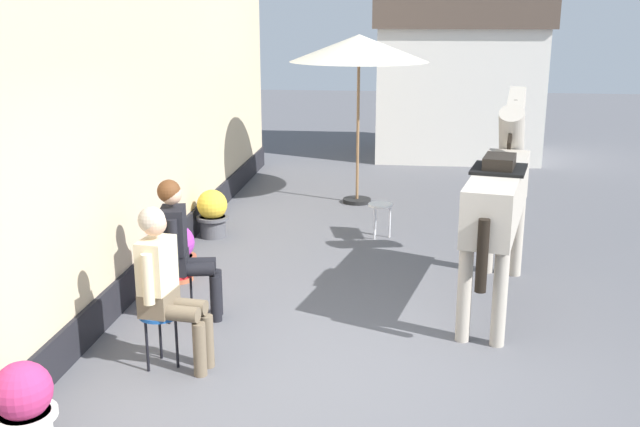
{
  "coord_description": "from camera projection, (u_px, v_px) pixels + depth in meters",
  "views": [
    {
      "loc": [
        0.38,
        -5.45,
        2.88
      ],
      "look_at": [
        -0.4,
        1.2,
        1.05
      ],
      "focal_mm": 41.18,
      "sensor_mm": 36.0,
      "label": 1
    }
  ],
  "objects": [
    {
      "name": "saddled_horse_center",
      "position": [
        500.0,
        192.0,
        7.33
      ],
      "size": [
        0.92,
        2.96,
        2.06
      ],
      "color": "#B2A899",
      "rests_on": "ground_plane"
    },
    {
      "name": "flower_planter_farthest",
      "position": [
        212.0,
        212.0,
        9.7
      ],
      "size": [
        0.43,
        0.43,
        0.64
      ],
      "color": "#4C4C51",
      "rests_on": "ground_plane"
    },
    {
      "name": "flower_planter_nearest",
      "position": [
        24.0,
        405.0,
        4.93
      ],
      "size": [
        0.43,
        0.43,
        0.64
      ],
      "color": "beige",
      "rests_on": "ground_plane"
    },
    {
      "name": "ground_plane",
      "position": [
        370.0,
        259.0,
        8.89
      ],
      "size": [
        40.0,
        40.0,
        0.0
      ],
      "primitive_type": "plane",
      "color": "#56565B"
    },
    {
      "name": "cafe_parasol",
      "position": [
        359.0,
        49.0,
        10.94
      ],
      "size": [
        2.1,
        2.1,
        2.58
      ],
      "color": "black",
      "rests_on": "ground_plane"
    },
    {
      "name": "flower_planter_inner_far",
      "position": [
        177.0,
        252.0,
        8.11
      ],
      "size": [
        0.43,
        0.43,
        0.64
      ],
      "color": "#A85638",
      "rests_on": "ground_plane"
    },
    {
      "name": "spare_stool_white",
      "position": [
        380.0,
        208.0,
        9.67
      ],
      "size": [
        0.32,
        0.32,
        0.46
      ],
      "color": "white",
      "rests_on": "ground_plane"
    },
    {
      "name": "seated_visitor_far",
      "position": [
        181.0,
        243.0,
        6.96
      ],
      "size": [
        0.61,
        0.48,
        1.39
      ],
      "color": "red",
      "rests_on": "ground_plane"
    },
    {
      "name": "pub_facade_wall",
      "position": [
        111.0,
        152.0,
        7.34
      ],
      "size": [
        0.34,
        14.0,
        3.4
      ],
      "color": "#CCB793",
      "rests_on": "ground_plane"
    },
    {
      "name": "distant_cottage",
      "position": [
        458.0,
        68.0,
        14.93
      ],
      "size": [
        3.4,
        2.6,
        3.5
      ],
      "color": "silver",
      "rests_on": "ground_plane"
    },
    {
      "name": "seated_visitor_near",
      "position": [
        165.0,
        280.0,
        5.99
      ],
      "size": [
        0.61,
        0.49,
        1.39
      ],
      "color": "#194C99",
      "rests_on": "ground_plane"
    }
  ]
}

